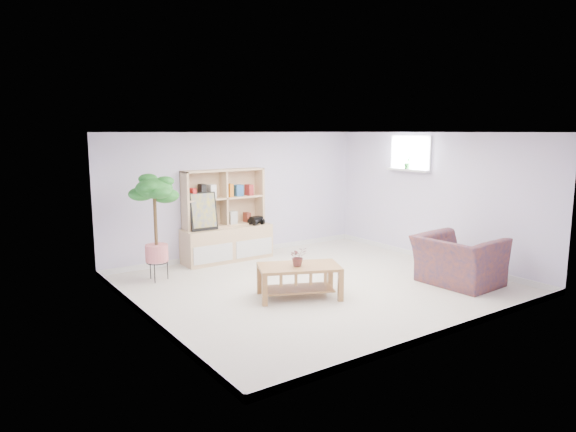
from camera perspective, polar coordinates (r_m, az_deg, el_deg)
floor at (r=8.23m, az=3.20°, el=-7.69°), size 5.50×5.00×0.01m
ceiling at (r=7.87m, az=3.36°, el=9.27°), size 5.50×5.00×0.01m
walls at (r=7.96m, az=3.28°, el=0.60°), size 5.51×5.01×2.40m
baseboard at (r=8.22m, az=3.20°, el=-7.35°), size 5.50×5.00×0.10m
window at (r=10.19m, az=13.48°, el=6.80°), size 0.10×0.98×0.68m
window_sill at (r=10.16m, az=13.19°, el=5.00°), size 0.14×1.00×0.04m
storage_unit at (r=9.66m, az=-6.83°, el=0.06°), size 1.72×0.58×1.72m
poster at (r=9.36m, az=-9.38°, el=0.50°), size 0.50×0.15×0.69m
toy_truck at (r=9.87m, az=-3.55°, el=-0.45°), size 0.36×0.27×0.17m
coffee_table at (r=7.58m, az=1.24°, el=-7.28°), size 1.33×1.06×0.48m
table_plant at (r=7.46m, az=1.12°, el=-4.52°), size 0.29×0.26×0.28m
floor_tree at (r=8.55m, az=-14.48°, el=-1.30°), size 0.71×0.71×1.75m
armchair at (r=8.60m, az=18.42°, el=-4.35°), size 1.11×1.26×0.89m
sill_plant at (r=10.17m, az=13.12°, el=5.80°), size 0.14×0.12×0.24m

